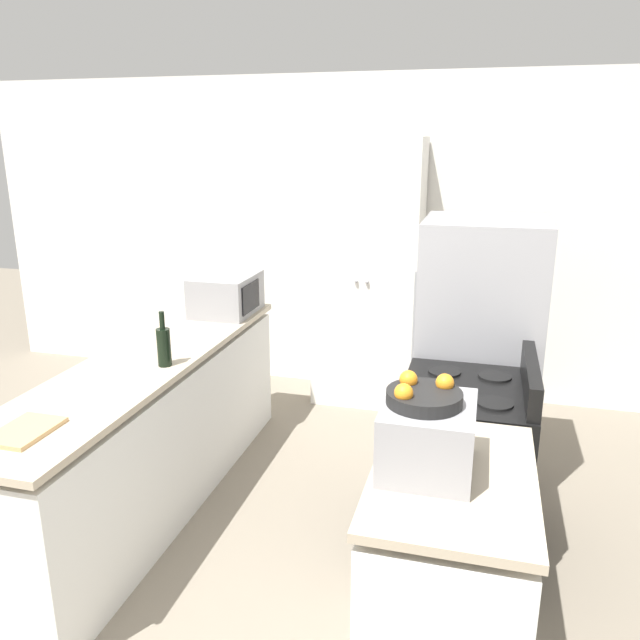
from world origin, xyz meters
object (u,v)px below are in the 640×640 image
Objects in this scene: refrigerator at (477,355)px; toaster_oven at (427,436)px; wine_bottle at (164,346)px; fruit_bowl at (423,395)px; microwave at (226,294)px; stove at (462,468)px; pantry_cabinet at (368,275)px.

toaster_oven is (-0.16, -1.59, 0.22)m from refrigerator.
fruit_bowl is at bearing -26.76° from wine_bottle.
toaster_oven is (1.58, -1.81, -0.01)m from microwave.
microwave is at bearing 95.14° from wine_bottle.
microwave is at bearing 150.34° from stove.
stove is 2.05m from microwave.
toaster_oven reaches higher than stove.
toaster_oven is at bearing -26.45° from wine_bottle.
pantry_cabinet is 7.62× the size of fruit_bowl.
pantry_cabinet is 5.36× the size of toaster_oven.
microwave reaches higher than toaster_oven.
toaster_oven is (1.48, -0.74, 0.02)m from wine_bottle.
toaster_oven is at bearing -98.41° from stove.
refrigerator is 1.65m from fruit_bowl.
wine_bottle is at bearing -111.14° from pantry_cabinet.
fruit_bowl is (-0.02, 0.00, 0.16)m from toaster_oven.
pantry_cabinet reaches higher than toaster_oven.
refrigerator is at bearing -7.28° from microwave.
toaster_oven is at bearing -95.61° from refrigerator.
stove is 0.65× the size of refrigerator.
fruit_bowl is at bearing -49.35° from microwave.
microwave is 2.39m from fruit_bowl.
wine_bottle is at bearing 153.55° from toaster_oven.
fruit_bowl is (1.56, -1.81, 0.16)m from microwave.
pantry_cabinet is 1.97× the size of stove.
pantry_cabinet is at bearing 115.05° from stove.
fruit_bowl is at bearing -96.41° from refrigerator.
wine_bottle is (-1.64, -0.86, 0.20)m from refrigerator.
stove is 0.83m from refrigerator.
refrigerator is 1.76m from microwave.
stove is at bearing -64.95° from pantry_cabinet.
pantry_cabinet is 2.08m from wine_bottle.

